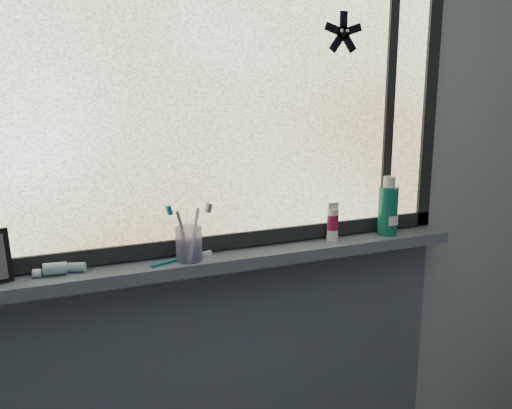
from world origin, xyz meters
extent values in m
cube|color=#9EA3A8|center=(0.00, 1.30, 1.25)|extent=(3.00, 0.01, 2.50)
cube|color=#4F5869|center=(0.00, 1.23, 1.00)|extent=(1.62, 0.14, 0.04)
cube|color=#4F5869|center=(0.00, 1.29, 0.49)|extent=(1.62, 0.02, 0.98)
cube|color=silver|center=(0.00, 1.28, 1.53)|extent=(1.50, 0.01, 1.00)
cube|color=black|center=(0.00, 1.28, 1.05)|extent=(1.60, 0.03, 0.05)
cube|color=black|center=(0.78, 1.28, 1.53)|extent=(0.05, 0.03, 1.10)
cube|color=black|center=(0.60, 1.28, 1.53)|extent=(0.03, 0.03, 1.00)
cylinder|color=#B8ACE3|center=(-0.16, 1.21, 1.07)|extent=(0.09, 0.09, 0.11)
cylinder|color=teal|center=(0.58, 1.22, 1.13)|extent=(0.09, 0.09, 0.18)
cylinder|color=silver|center=(0.36, 1.23, 1.09)|extent=(0.05, 0.05, 0.10)
camera|label=1|loc=(-0.63, -0.43, 1.59)|focal=40.00mm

